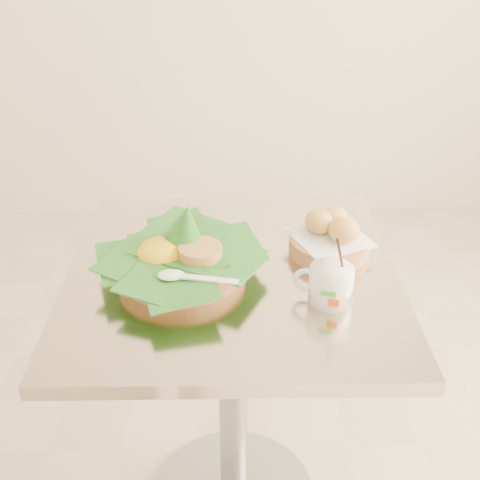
{
  "coord_description": "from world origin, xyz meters",
  "views": [
    {
      "loc": [
        0.1,
        -1.03,
        1.44
      ],
      "look_at": [
        0.12,
        0.06,
        0.82
      ],
      "focal_mm": 45.0,
      "sensor_mm": 36.0,
      "label": 1
    }
  ],
  "objects_px": {
    "bread_basket": "(330,236)",
    "coffee_mug": "(330,283)",
    "cafe_table": "(233,350)",
    "rice_basket": "(181,253)"
  },
  "relations": [
    {
      "from": "rice_basket",
      "to": "bread_basket",
      "type": "relative_size",
      "value": 1.68
    },
    {
      "from": "cafe_table",
      "to": "bread_basket",
      "type": "xyz_separation_m",
      "value": [
        0.22,
        0.08,
        0.26
      ]
    },
    {
      "from": "rice_basket",
      "to": "bread_basket",
      "type": "xyz_separation_m",
      "value": [
        0.33,
        0.08,
        -0.01
      ]
    },
    {
      "from": "bread_basket",
      "to": "coffee_mug",
      "type": "distance_m",
      "value": 0.19
    },
    {
      "from": "bread_basket",
      "to": "coffee_mug",
      "type": "relative_size",
      "value": 1.35
    },
    {
      "from": "coffee_mug",
      "to": "bread_basket",
      "type": "bearing_deg",
      "value": 80.84
    },
    {
      "from": "rice_basket",
      "to": "coffee_mug",
      "type": "distance_m",
      "value": 0.32
    },
    {
      "from": "rice_basket",
      "to": "coffee_mug",
      "type": "relative_size",
      "value": 2.27
    },
    {
      "from": "rice_basket",
      "to": "cafe_table",
      "type": "bearing_deg",
      "value": 1.55
    },
    {
      "from": "cafe_table",
      "to": "rice_basket",
      "type": "distance_m",
      "value": 0.29
    }
  ]
}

